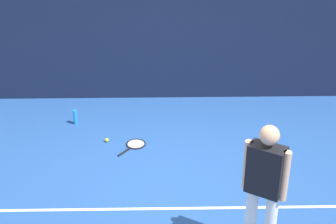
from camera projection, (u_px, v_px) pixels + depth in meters
The scene contains 8 objects.
ground_plane at pixel (169, 187), 7.20m from camera, with size 12.00×12.00×0.00m, color #234C93.
back_fence at pixel (165, 33), 9.27m from camera, with size 10.00×0.10×2.58m, color #141E38.
court_line at pixel (169, 208), 6.75m from camera, with size 9.00×0.05×0.00m, color white.
tennis_player at pixel (264, 183), 5.62m from camera, with size 0.46×0.40×1.70m.
tennis_racket at pixel (135, 145), 8.21m from camera, with size 0.51×0.60×0.03m.
tennis_ball_mid_court at pixel (260, 154), 7.91m from camera, with size 0.07×0.07×0.07m, color #CCE033.
tennis_ball_far_left at pixel (107, 140), 8.30m from camera, with size 0.07×0.07×0.07m, color #CCE033.
water_bottle at pixel (75, 117), 8.80m from camera, with size 0.07×0.07×0.27m, color #268CD8.
Camera 1 is at (-0.12, -5.89, 4.26)m, focal length 53.76 mm.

